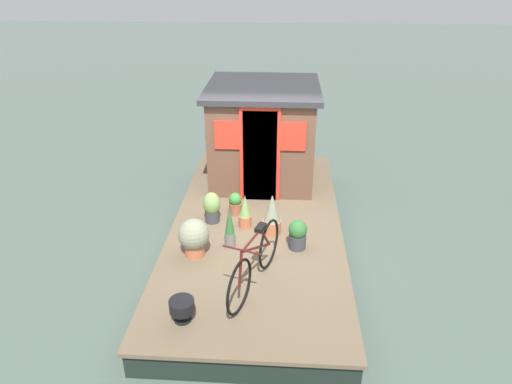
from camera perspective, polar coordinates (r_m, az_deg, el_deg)
name	(u,v)px	position (r m, az deg, el deg)	size (l,w,h in m)	color
ground_plane	(257,246)	(8.12, 0.09, -6.58)	(60.00, 60.00, 0.00)	#47564C
houseboat_deck	(257,235)	(8.00, 0.09, -5.24)	(5.98, 2.83, 0.45)	brown
houseboat_cabin	(263,133)	(9.18, 0.83, 7.28)	(2.19, 2.13, 1.88)	brown
bicycle	(255,262)	(6.27, -0.10, -8.52)	(1.69, 0.68, 0.87)	black
potted_plant_rosemary	(245,212)	(7.67, -1.35, -2.45)	(0.22, 0.22, 0.58)	#B2603D
potted_plant_basil	(298,234)	(7.17, 5.13, -5.18)	(0.29, 0.29, 0.47)	#38383D
potted_plant_ivy	(272,215)	(7.48, 1.97, -2.83)	(0.30, 0.30, 0.69)	#B2603D
potted_plant_sage	(194,237)	(7.00, -7.62, -5.43)	(0.47, 0.47, 0.60)	#B2603D
potted_plant_lavender	(230,227)	(7.15, -3.24, -4.35)	(0.17, 0.17, 0.70)	slate
potted_plant_succulent	(212,207)	(7.85, -5.43, -1.84)	(0.29, 0.29, 0.54)	#38383D
potted_plant_mint	(235,203)	(8.10, -2.55, -1.39)	(0.23, 0.23, 0.39)	#935138
charcoal_grill	(182,307)	(5.93, -9.07, -13.70)	(0.31, 0.31, 0.30)	black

